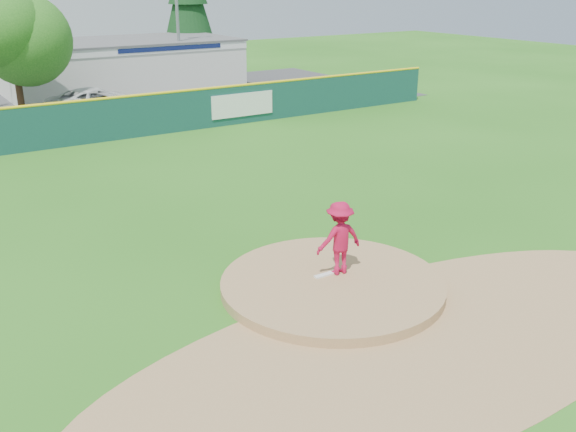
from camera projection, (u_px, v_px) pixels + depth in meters
ground at (332, 289)px, 15.81m from camera, size 120.00×120.00×0.00m
pitchers_mound at (332, 289)px, 15.81m from camera, size 5.50×5.50×0.50m
pitching_rubber at (325, 275)px, 15.96m from camera, size 0.60×0.15×0.04m
infield_dirt_arc at (418, 343)px, 13.46m from camera, size 15.40×15.40×0.01m
parking_lot at (52, 111)px, 37.02m from camera, size 44.00×16.00×0.02m
pitcher at (339, 238)px, 15.80m from camera, size 1.27×0.81×1.87m
van at (97, 101)px, 35.66m from camera, size 5.87×3.67×1.51m
pool_building_grp at (121, 65)px, 43.44m from camera, size 15.20×8.20×3.31m
fence_banners at (47, 127)px, 28.34m from camera, size 23.40×0.04×1.20m
outfield_fence at (99, 119)px, 29.58m from camera, size 40.00×0.14×2.07m
deciduous_tree at (11, 33)px, 32.85m from camera, size 5.60×5.60×7.36m
conifer_tree at (188, 1)px, 48.81m from camera, size 4.40×4.40×9.50m
light_pole_right at (177, 5)px, 41.27m from camera, size 1.75×0.25×10.00m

